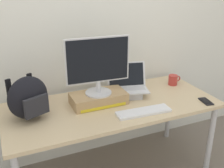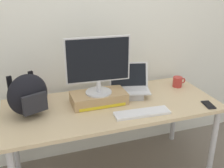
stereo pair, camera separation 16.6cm
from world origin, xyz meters
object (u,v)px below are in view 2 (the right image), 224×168
(coffee_mug, at_px, (178,82))
(cell_phone, at_px, (208,105))
(external_keyboard, at_px, (142,113))
(messenger_backpack, at_px, (28,95))
(open_laptop, at_px, (129,90))
(plush_toy, at_px, (40,94))
(toner_box_yellow, at_px, (99,98))
(desktop_monitor, at_px, (98,64))

(coffee_mug, relative_size, cell_phone, 0.86)
(external_keyboard, distance_m, messenger_backpack, 0.88)
(open_laptop, xyz_separation_m, cell_phone, (0.55, -0.38, -0.05))
(cell_phone, distance_m, plush_toy, 1.42)
(toner_box_yellow, bearing_deg, open_laptop, 9.71)
(desktop_monitor, height_order, plush_toy, desktop_monitor)
(open_laptop, height_order, coffee_mug, open_laptop)
(open_laptop, bearing_deg, messenger_backpack, -161.80)
(toner_box_yellow, bearing_deg, plush_toy, 152.56)
(desktop_monitor, bearing_deg, external_keyboard, -44.51)
(messenger_backpack, bearing_deg, external_keyboard, -40.88)
(plush_toy, bearing_deg, coffee_mug, -6.24)
(toner_box_yellow, distance_m, plush_toy, 0.51)
(desktop_monitor, distance_m, external_keyboard, 0.51)
(open_laptop, bearing_deg, toner_box_yellow, -156.10)
(desktop_monitor, xyz_separation_m, plush_toy, (-0.46, 0.24, -0.29))
(desktop_monitor, relative_size, external_keyboard, 1.18)
(external_keyboard, relative_size, cell_phone, 2.93)
(open_laptop, xyz_separation_m, coffee_mug, (0.52, 0.05, -0.01))
(toner_box_yellow, xyz_separation_m, cell_phone, (0.84, -0.33, -0.04))
(coffee_mug, bearing_deg, messenger_backpack, -175.50)
(desktop_monitor, xyz_separation_m, external_keyboard, (0.26, -0.29, -0.33))
(desktop_monitor, xyz_separation_m, cell_phone, (0.84, -0.33, -0.33))
(desktop_monitor, bearing_deg, cell_phone, -17.57)
(toner_box_yellow, bearing_deg, desktop_monitor, -95.69)
(messenger_backpack, bearing_deg, coffee_mug, -16.97)
(toner_box_yellow, bearing_deg, messenger_backpack, -179.04)
(external_keyboard, bearing_deg, plush_toy, 147.00)
(toner_box_yellow, bearing_deg, external_keyboard, -48.74)
(toner_box_yellow, relative_size, coffee_mug, 3.51)
(external_keyboard, distance_m, coffee_mug, 0.68)
(desktop_monitor, bearing_deg, open_laptop, 14.04)
(desktop_monitor, xyz_separation_m, open_laptop, (0.29, 0.05, -0.28))
(messenger_backpack, relative_size, plush_toy, 3.63)
(cell_phone, bearing_deg, desktop_monitor, 168.31)
(coffee_mug, bearing_deg, external_keyboard, -144.40)
(messenger_backpack, xyz_separation_m, cell_phone, (1.39, -0.33, -0.15))
(desktop_monitor, distance_m, cell_phone, 0.96)
(open_laptop, xyz_separation_m, plush_toy, (-0.75, 0.19, -0.01))
(cell_phone, bearing_deg, toner_box_yellow, 168.24)
(external_keyboard, bearing_deg, desktop_monitor, 135.04)
(external_keyboard, relative_size, messenger_backpack, 1.22)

